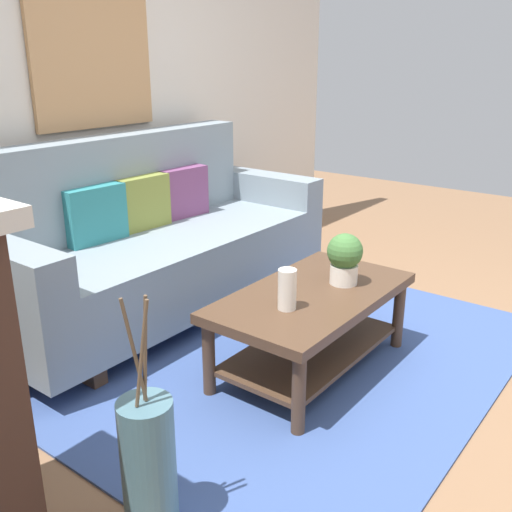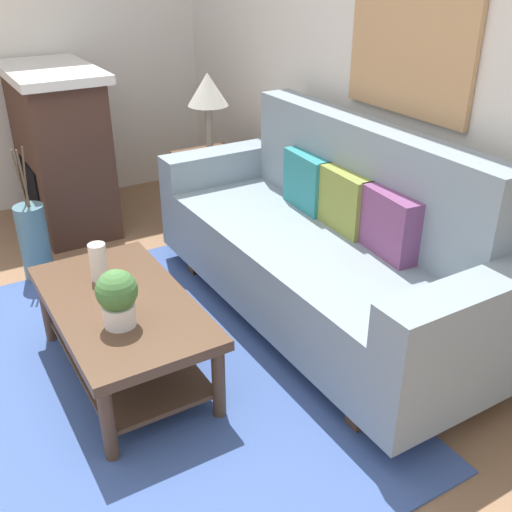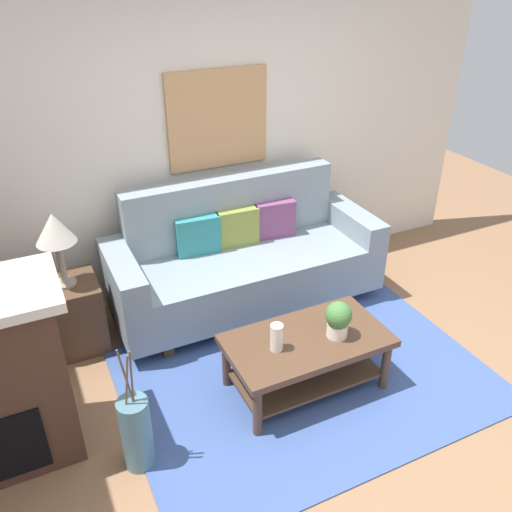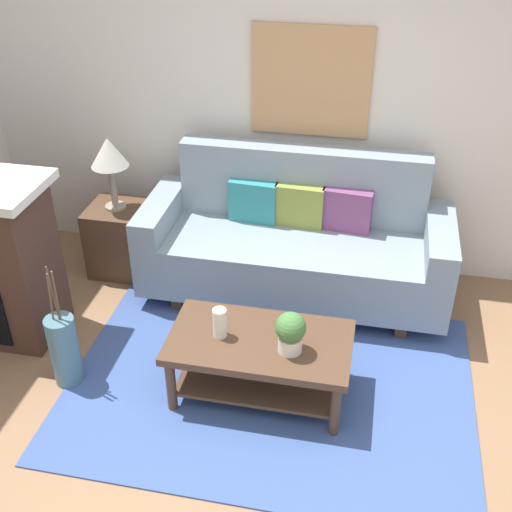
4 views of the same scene
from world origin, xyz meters
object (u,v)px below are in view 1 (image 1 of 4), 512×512
potted_plant_tabletop (345,257)px  throw_pillow_plum (182,192)px  framed_painting (93,60)px  throw_pillow_teal (95,214)px  tabletop_vase (287,289)px  floor_vase (149,467)px  throw_pillow_olive (142,203)px  couch (158,245)px  coffee_table (312,313)px

potted_plant_tabletop → throw_pillow_plum: bearing=81.3°
throw_pillow_plum → framed_painting: 0.95m
throw_pillow_teal → throw_pillow_plum: (0.70, 0.00, 0.00)m
tabletop_vase → throw_pillow_plum: bearing=63.5°
throw_pillow_teal → floor_vase: (-0.92, -1.40, -0.43)m
throw_pillow_olive → framed_painting: (0.00, 0.34, 0.82)m
throw_pillow_olive → potted_plant_tabletop: size_ratio=1.37×
throw_pillow_olive → tabletop_vase: 1.31m
throw_pillow_plum → tabletop_vase: bearing=-116.5°
couch → framed_painting: bearing=90.0°
throw_pillow_olive → coffee_table: throw_pillow_olive is taller
throw_pillow_plum → coffee_table: bearing=-107.4°
floor_vase → coffee_table: bearing=6.5°
throw_pillow_olive → potted_plant_tabletop: (0.14, -1.32, -0.11)m
throw_pillow_plum → coffee_table: throw_pillow_plum is taller
potted_plant_tabletop → framed_painting: framed_painting is taller
throw_pillow_plum → tabletop_vase: throw_pillow_plum is taller
tabletop_vase → framed_painting: (0.29, 1.61, 0.97)m
throw_pillow_plum → potted_plant_tabletop: (-0.20, -1.32, -0.11)m
tabletop_vase → potted_plant_tabletop: size_ratio=0.73×
couch → floor_vase: size_ratio=4.51×
couch → potted_plant_tabletop: couch is taller
throw_pillow_olive → tabletop_vase: size_ratio=1.88×
throw_pillow_teal → framed_painting: bearing=44.4°
coffee_table → framed_painting: 1.99m
coffee_table → potted_plant_tabletop: size_ratio=4.20×
throw_pillow_teal → throw_pillow_olive: bearing=0.0°
framed_painting → coffee_table: bearing=-91.7°
throw_pillow_teal → coffee_table: throw_pillow_teal is taller
throw_pillow_plum → coffee_table: (-0.39, -1.26, -0.37)m
couch → throw_pillow_plum: bearing=19.9°
couch → throw_pillow_olive: couch is taller
tabletop_vase → floor_vase: 1.03m
couch → coffee_table: (-0.05, -1.13, -0.12)m
potted_plant_tabletop → floor_vase: bearing=-176.9°
couch → throw_pillow_plum: size_ratio=6.20×
throw_pillow_plum → floor_vase: (-1.61, -1.40, -0.43)m
throw_pillow_teal → framed_painting: (0.35, 0.34, 0.82)m
throw_pillow_olive → framed_painting: 0.89m
tabletop_vase → couch: bearing=76.0°
floor_vase → framed_painting: (1.27, 1.74, 1.25)m
tabletop_vase → coffee_table: bearing=3.2°
coffee_table → tabletop_vase: bearing=-176.8°
framed_painting → floor_vase: bearing=-126.0°
couch → throw_pillow_olive: bearing=90.0°
couch → throw_pillow_olive: size_ratio=6.20×
tabletop_vase → throw_pillow_teal: bearing=92.7°
couch → coffee_table: 1.14m
coffee_table → tabletop_vase: tabletop_vase is taller
coffee_table → tabletop_vase: size_ratio=5.75×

